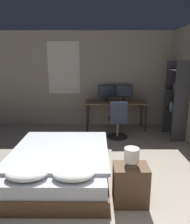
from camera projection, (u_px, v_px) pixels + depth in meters
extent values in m
cube|color=#9E9384|center=(97.00, 80.00, 6.32)|extent=(12.00, 0.06, 2.70)
cube|color=silver|center=(64.00, 68.00, 6.21)|extent=(0.91, 0.01, 1.47)
cube|color=black|center=(64.00, 68.00, 6.22)|extent=(0.83, 0.01, 1.39)
cube|color=brown|center=(60.00, 170.00, 3.64)|extent=(1.54, 2.01, 0.22)
cube|color=silver|center=(60.00, 159.00, 3.60)|extent=(1.48, 1.95, 0.19)
cube|color=silver|center=(61.00, 149.00, 3.68)|extent=(1.58, 1.69, 0.05)
ellipsoid|color=white|center=(27.00, 173.00, 2.83)|extent=(0.55, 0.38, 0.13)
ellipsoid|color=white|center=(73.00, 174.00, 2.82)|extent=(0.55, 0.38, 0.13)
cube|color=brown|center=(130.00, 184.00, 2.94)|extent=(0.46, 0.35, 0.55)
cylinder|color=gray|center=(131.00, 165.00, 2.87)|extent=(0.16, 0.16, 0.01)
cylinder|color=gray|center=(131.00, 163.00, 2.87)|extent=(0.02, 0.02, 0.05)
cylinder|color=silver|center=(132.00, 155.00, 2.84)|extent=(0.20, 0.20, 0.18)
cube|color=#846042|center=(116.00, 102.00, 6.06)|extent=(1.68, 0.68, 0.03)
cylinder|color=#2D2D33|center=(87.00, 118.00, 5.87)|extent=(0.05, 0.05, 0.75)
cylinder|color=#2D2D33|center=(146.00, 118.00, 5.86)|extent=(0.05, 0.05, 0.75)
cylinder|color=#2D2D33|center=(88.00, 113.00, 6.44)|extent=(0.05, 0.05, 0.75)
cylinder|color=#2D2D33|center=(141.00, 113.00, 6.43)|extent=(0.05, 0.05, 0.75)
cylinder|color=black|center=(106.00, 100.00, 6.29)|extent=(0.16, 0.16, 0.01)
cylinder|color=black|center=(106.00, 98.00, 6.28)|extent=(0.03, 0.03, 0.09)
cube|color=black|center=(106.00, 91.00, 6.23)|extent=(0.47, 0.03, 0.32)
cube|color=#232D42|center=(106.00, 91.00, 6.22)|extent=(0.44, 0.00, 0.29)
cylinder|color=black|center=(124.00, 100.00, 6.29)|extent=(0.16, 0.16, 0.01)
cylinder|color=black|center=(124.00, 98.00, 6.28)|extent=(0.03, 0.03, 0.09)
cube|color=black|center=(124.00, 91.00, 6.23)|extent=(0.47, 0.03, 0.32)
cube|color=#232D42|center=(124.00, 91.00, 6.21)|extent=(0.44, 0.00, 0.29)
cube|color=black|center=(117.00, 103.00, 5.83)|extent=(0.39, 0.13, 0.02)
ellipsoid|color=black|center=(127.00, 103.00, 5.82)|extent=(0.07, 0.05, 0.04)
cylinder|color=black|center=(117.00, 136.00, 5.52)|extent=(0.52, 0.52, 0.04)
cylinder|color=gray|center=(117.00, 129.00, 5.47)|extent=(0.05, 0.05, 0.38)
cube|color=#33384C|center=(118.00, 120.00, 5.42)|extent=(0.44, 0.44, 0.07)
cube|color=#33384C|center=(119.00, 111.00, 5.16)|extent=(0.40, 0.05, 0.46)
cube|color=#333338|center=(181.00, 103.00, 5.03)|extent=(0.33, 0.02, 1.89)
cube|color=#333338|center=(171.00, 98.00, 5.70)|extent=(0.33, 0.02, 1.89)
cube|color=#333338|center=(175.00, 111.00, 5.43)|extent=(0.33, 0.67, 0.02)
cube|color=#333338|center=(176.00, 91.00, 5.31)|extent=(0.33, 0.67, 0.02)
cube|color=#333338|center=(178.00, 70.00, 5.20)|extent=(0.33, 0.67, 0.02)
cube|color=#28282D|center=(180.00, 109.00, 5.10)|extent=(0.27, 0.02, 0.23)
cube|color=teal|center=(179.00, 109.00, 5.13)|extent=(0.27, 0.03, 0.23)
cube|color=#2D4784|center=(179.00, 108.00, 5.17)|extent=(0.27, 0.04, 0.25)
cube|color=teal|center=(178.00, 109.00, 5.22)|extent=(0.27, 0.02, 0.20)
cube|color=#337042|center=(177.00, 107.00, 5.25)|extent=(0.27, 0.03, 0.26)
cube|color=#BCB29E|center=(177.00, 107.00, 5.29)|extent=(0.27, 0.04, 0.23)
cube|color=#BCB29E|center=(176.00, 107.00, 5.34)|extent=(0.27, 0.04, 0.23)
cube|color=teal|center=(175.00, 107.00, 5.39)|extent=(0.27, 0.04, 0.22)
cube|color=teal|center=(182.00, 87.00, 4.99)|extent=(0.27, 0.04, 0.26)
cube|color=#337042|center=(181.00, 88.00, 5.04)|extent=(0.27, 0.03, 0.17)
cube|color=#B2332D|center=(180.00, 87.00, 5.07)|extent=(0.27, 0.03, 0.22)
cube|color=#2D4784|center=(180.00, 86.00, 5.11)|extent=(0.27, 0.02, 0.24)
cube|color=#337042|center=(179.00, 88.00, 5.15)|extent=(0.27, 0.03, 0.17)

